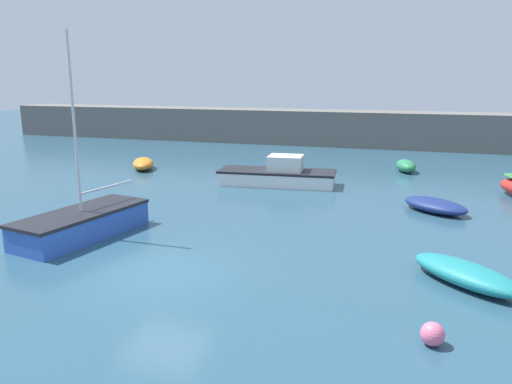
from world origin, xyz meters
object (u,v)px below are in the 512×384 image
Objects in this scene: sailboat_tall_mast at (82,223)px; fishing_dinghy_green at (406,166)px; motorboat_grey_hull at (279,175)px; mooring_buoy_pink at (433,334)px; rowboat_white_midwater at (466,274)px; open_tender_yellow at (435,205)px; rowboat_blue_near at (143,164)px.

sailboat_tall_mast is 19.92m from fishing_dinghy_green.
mooring_buoy_pink is (7.40, -14.86, -0.29)m from motorboat_grey_hull.
sailboat_tall_mast is 2.11× the size of rowboat_white_midwater.
motorboat_grey_hull is (4.50, 10.71, 0.04)m from sailboat_tall_mast.
motorboat_grey_hull reaches higher than fishing_dinghy_green.
sailboat_tall_mast reaches higher than open_tender_yellow.
mooring_buoy_pink is at bearing 125.59° from open_tender_yellow.
open_tender_yellow is 17.91m from rowboat_blue_near.
motorboat_grey_hull reaches higher than rowboat_blue_near.
sailboat_tall_mast is 3.07× the size of fishing_dinghy_green.
motorboat_grey_hull reaches higher than mooring_buoy_pink.
mooring_buoy_pink is at bearing -13.06° from fishing_dinghy_green.
motorboat_grey_hull is 16.61m from mooring_buoy_pink.
fishing_dinghy_green is 0.69× the size of rowboat_white_midwater.
motorboat_grey_hull is at bearing -130.04° from rowboat_blue_near.
rowboat_blue_near is 0.48× the size of motorboat_grey_hull.
fishing_dinghy_green is 20.82m from mooring_buoy_pink.
open_tender_yellow is 8.48m from motorboat_grey_hull.
open_tender_yellow is at bearing 131.84° from sailboat_tall_mast.
sailboat_tall_mast is at bearing -49.03° from fishing_dinghy_green.
rowboat_white_midwater is at bearing 75.18° from mooring_buoy_pink.
rowboat_blue_near is at bearing -148.49° from sailboat_tall_mast.
rowboat_blue_near is at bearing 20.74° from open_tender_yellow.
rowboat_white_midwater is at bearing 131.69° from open_tender_yellow.
rowboat_white_midwater reaches higher than mooring_buoy_pink.
rowboat_white_midwater is at bearing 122.08° from motorboat_grey_hull.
sailboat_tall_mast is 13.84× the size of mooring_buoy_pink.
fishing_dinghy_green is at bearing -142.09° from motorboat_grey_hull.
rowboat_white_midwater is at bearing -9.24° from fishing_dinghy_green.
mooring_buoy_pink is at bearing -63.27° from rowboat_white_midwater.
sailboat_tall_mast is 1.14× the size of motorboat_grey_hull.
rowboat_blue_near is 23.71m from mooring_buoy_pink.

